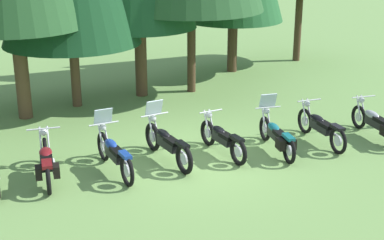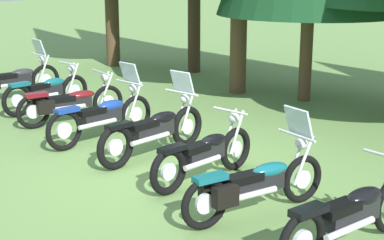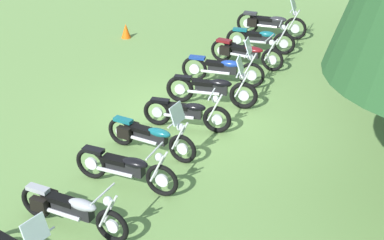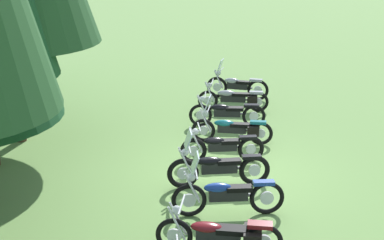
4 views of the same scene
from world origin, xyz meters
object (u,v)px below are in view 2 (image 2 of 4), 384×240
motorcycle_5 (205,154)px  motorcycle_3 (103,115)px  motorcycle_0 (13,80)px  motorcycle_6 (255,183)px  motorcycle_1 (47,91)px  motorcycle_2 (69,102)px  motorcycle_4 (155,130)px  motorcycle_7 (352,213)px

motorcycle_5 → motorcycle_3: bearing=84.1°
motorcycle_3 → motorcycle_0: bearing=82.3°
motorcycle_3 → motorcycle_6: (4.04, -0.90, -0.03)m
motorcycle_1 → motorcycle_6: (6.72, -1.56, 0.00)m
motorcycle_1 → motorcycle_2: 1.24m
motorcycle_5 → motorcycle_6: (1.30, -0.54, 0.02)m
motorcycle_4 → motorcycle_0: bearing=82.0°
motorcycle_4 → motorcycle_3: bearing=88.8°
motorcycle_5 → motorcycle_7: motorcycle_7 is taller
motorcycle_0 → motorcycle_6: size_ratio=1.07×
motorcycle_0 → motorcycle_7: (9.63, -1.74, -0.04)m
motorcycle_2 → motorcycle_6: motorcycle_6 is taller
motorcycle_5 → motorcycle_6: size_ratio=0.98×
motorcycle_0 → motorcycle_2: size_ratio=1.05×
motorcycle_4 → motorcycle_7: size_ratio=1.05×
motorcycle_2 → motorcycle_5: (4.22, -0.71, -0.01)m
motorcycle_0 → motorcycle_2: 2.76m
motorcycle_5 → motorcycle_6: 1.40m
motorcycle_4 → motorcycle_7: bearing=-102.6°
motorcycle_0 → motorcycle_7: bearing=-93.4°
motorcycle_0 → motorcycle_2: (2.73, -0.43, -0.05)m
motorcycle_3 → motorcycle_4: motorcycle_4 is taller
motorcycle_6 → motorcycle_3: bearing=92.9°
motorcycle_0 → motorcycle_1: (1.53, -0.11, -0.04)m
motorcycle_3 → motorcycle_7: 5.51m
motorcycle_3 → motorcycle_2: bearing=79.5°
motorcycle_3 → motorcycle_5: bearing=-94.8°
motorcycle_0 → motorcycle_1: bearing=-87.4°
motorcycle_1 → motorcycle_6: size_ratio=0.99×
motorcycle_0 → motorcycle_5: size_ratio=1.10×
motorcycle_2 → motorcycle_3: 1.52m
motorcycle_1 → motorcycle_7: size_ratio=0.95×
motorcycle_3 → motorcycle_5: size_ratio=1.09×
motorcycle_2 → motorcycle_4: bearing=-83.6°
motorcycle_0 → motorcycle_5: (6.95, -1.14, -0.06)m
motorcycle_0 → motorcycle_7: size_ratio=1.04×
motorcycle_1 → motorcycle_2: size_ratio=0.96×
motorcycle_1 → motorcycle_5: bearing=-99.2°
motorcycle_0 → motorcycle_3: size_ratio=1.01×
motorcycle_2 → motorcycle_5: size_ratio=1.05×
motorcycle_6 → motorcycle_7: size_ratio=0.96×
motorcycle_2 → motorcycle_3: motorcycle_3 is taller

